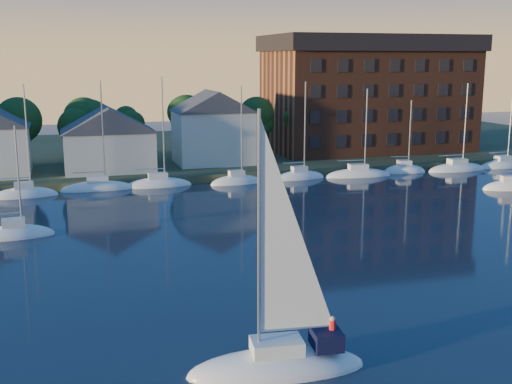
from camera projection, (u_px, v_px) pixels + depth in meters
name	position (u px, v px, depth m)	size (l,w,h in m)	color
ground	(337.00, 383.00, 30.18)	(260.00, 260.00, 0.00)	black
shoreline_land	(140.00, 156.00, 100.37)	(160.00, 50.00, 2.00)	#333D23
wooden_dock	(163.00, 183.00, 78.84)	(120.00, 3.00, 1.00)	brown
clubhouse_centre	(108.00, 138.00, 80.75)	(11.55, 8.40, 8.08)	silver
clubhouse_east	(213.00, 126.00, 86.46)	(10.50, 8.40, 9.80)	silver
condo_block	(368.00, 93.00, 98.71)	(31.00, 17.00, 17.40)	brown
tree_line	(164.00, 116.00, 88.25)	(93.40, 5.40, 8.90)	#342417
moored_fleet	(200.00, 184.00, 77.16)	(95.50, 2.40, 12.05)	white
hero_sailboat	(280.00, 360.00, 31.25)	(9.14, 3.87, 13.88)	white
drifting_sailboat_left	(15.00, 236.00, 54.65)	(6.80, 2.60, 10.64)	white
drifting_sailboat_right	(508.00, 189.00, 74.63)	(6.32, 3.44, 9.90)	white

